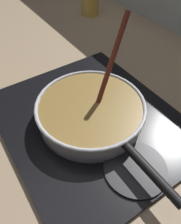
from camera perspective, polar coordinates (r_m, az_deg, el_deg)
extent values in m
cube|color=#9E8466|center=(0.73, -16.01, -0.95)|extent=(2.40, 1.60, 0.04)
cube|color=black|center=(0.66, 0.00, -2.09)|extent=(0.56, 0.48, 0.01)
torus|color=#592D0C|center=(0.65, 0.00, -1.51)|extent=(0.16, 0.16, 0.01)
cylinder|color=#262628|center=(0.57, 11.48, -14.01)|extent=(0.16, 0.16, 0.01)
cylinder|color=silver|center=(0.63, 0.00, 0.00)|extent=(0.30, 0.30, 0.06)
cylinder|color=olive|center=(0.63, 0.00, 0.25)|extent=(0.29, 0.29, 0.05)
torus|color=silver|center=(0.61, 0.00, 1.86)|extent=(0.31, 0.31, 0.01)
cylinder|color=black|center=(0.52, 15.32, -14.79)|extent=(0.18, 0.02, 0.02)
cylinder|color=#E5CC7A|center=(0.67, -5.78, 5.41)|extent=(0.04, 0.04, 0.01)
cylinder|color=#E5CC7A|center=(0.58, 0.00, -3.34)|extent=(0.03, 0.03, 0.01)
cylinder|color=beige|center=(0.61, 7.09, 0.04)|extent=(0.03, 0.03, 0.01)
cylinder|color=#E5CC7A|center=(0.59, -3.21, -1.78)|extent=(0.03, 0.03, 0.01)
cylinder|color=maroon|center=(0.60, 5.34, 12.50)|extent=(0.06, 0.14, 0.23)
cube|color=brown|center=(0.63, 1.56, 1.18)|extent=(0.04, 0.05, 0.01)
cylinder|color=gold|center=(1.28, -0.09, 26.22)|extent=(0.09, 0.09, 0.11)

